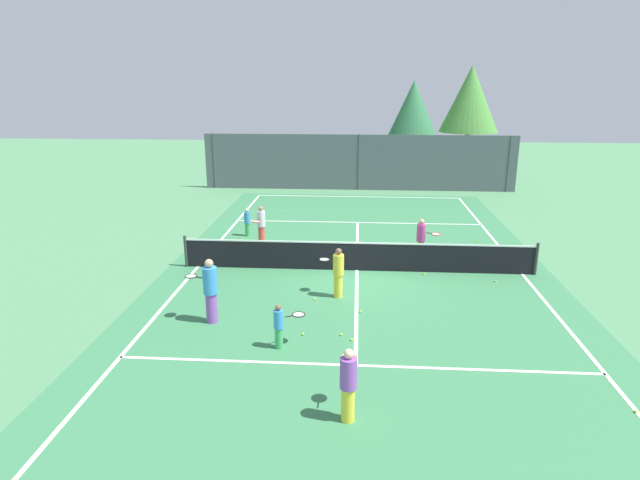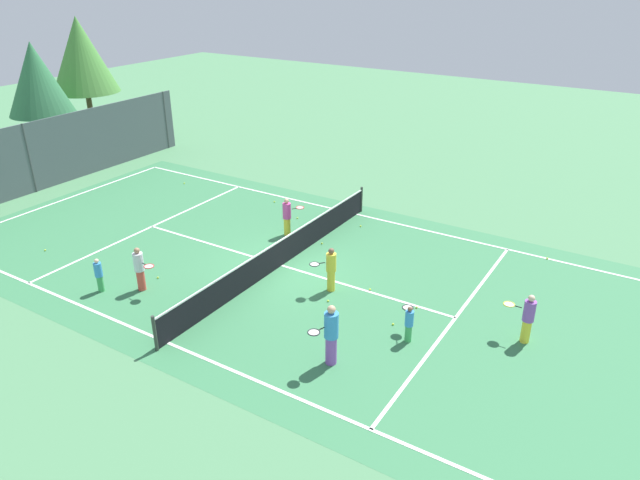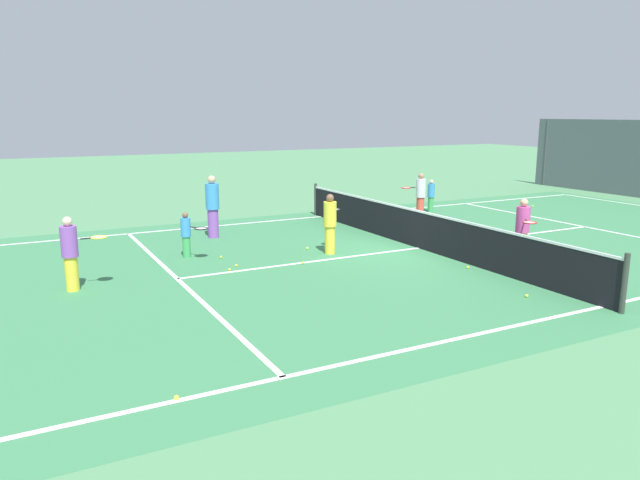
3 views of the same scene
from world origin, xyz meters
The scene contains 26 objects.
ground_plane centered at (0.00, 0.00, 0.00)m, with size 80.00×80.00×0.00m, color #4C8456.
court_surface centered at (0.00, 0.00, 0.00)m, with size 13.00×25.00×0.01m.
tennis_net centered at (0.00, 0.00, 0.51)m, with size 11.90×0.10×1.10m.
perimeter_fence centered at (0.00, 14.00, 1.60)m, with size 18.00×0.12×3.20m.
tree_0 centered at (6.94, 18.40, 5.02)m, with size 3.68×3.68×7.08m.
tree_1 centered at (3.30, 17.34, 4.35)m, with size 3.25×3.25×6.18m.
player_0 centered at (-4.54, 3.93, 0.60)m, with size 0.25×0.25×1.17m.
player_1 centered at (-0.14, -8.44, 0.78)m, with size 0.34×0.89×1.50m.
player_2 centered at (-1.82, -5.65, 0.59)m, with size 0.80×0.60×1.13m.
player_3 centered at (2.27, 1.30, 0.78)m, with size 0.87×0.68×1.51m.
player_4 centered at (-3.86, -4.34, 0.91)m, with size 0.96×0.58×1.77m.
player_5 centered at (-0.56, -2.36, 0.78)m, with size 0.83×0.75×1.52m.
player_6 centered at (-3.77, 2.87, 0.78)m, with size 0.42×0.90×1.51m.
tennis_ball_0 centered at (5.46, -7.84, 0.03)m, with size 0.07×0.07×0.07m, color #CCE533.
tennis_ball_1 centered at (2.24, -0.30, 0.03)m, with size 0.07×0.07×0.07m, color #CCE533.
tennis_ball_2 centered at (-1.34, -4.97, 0.03)m, with size 0.07×0.07×0.07m, color #CCE533.
tennis_ball_3 centered at (0.11, -3.45, 0.03)m, with size 0.07×0.07×0.07m, color #CCE533.
tennis_ball_4 centered at (3.77, 1.86, 0.03)m, with size 0.07×0.07×0.07m, color #CCE533.
tennis_ball_5 centered at (-1.23, -2.67, 0.03)m, with size 0.07×0.07×0.07m, color #CCE533.
tennis_ball_6 centered at (4.44, -0.77, 0.03)m, with size 0.07×0.07×0.07m, color #CCE533.
tennis_ball_7 centered at (-3.68, 8.10, 0.03)m, with size 0.07×0.07×0.07m, color #CCE533.
tennis_ball_8 centered at (-0.11, -5.18, 0.03)m, with size 0.07×0.07×0.07m, color #CCE533.
tennis_ball_9 centered at (-0.38, -4.92, 0.03)m, with size 0.07×0.07×0.07m, color #CCE533.
tennis_ball_10 centered at (-2.98, 3.00, 0.03)m, with size 0.07×0.07×0.07m, color #CCE533.
tennis_ball_11 centered at (4.43, 8.89, 0.03)m, with size 0.07×0.07×0.07m, color #CCE533.
tennis_ball_12 centered at (4.76, 3.76, 0.03)m, with size 0.07×0.07×0.07m, color #CCE533.
Camera 2 is at (-14.82, -10.84, 9.63)m, focal length 32.98 mm.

